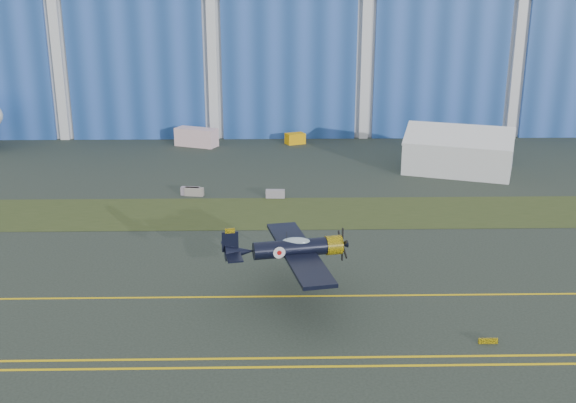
{
  "coord_description": "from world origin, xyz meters",
  "views": [
    {
      "loc": [
        8.79,
        -48.99,
        20.92
      ],
      "look_at": [
        9.89,
        3.54,
        4.46
      ],
      "focal_mm": 42.0,
      "sensor_mm": 36.0,
      "label": 1
    }
  ],
  "objects_px": {
    "tent": "(459,147)",
    "shipping_container": "(196,137)",
    "warbird": "(291,248)",
    "tug": "(295,138)"
  },
  "relations": [
    {
      "from": "warbird",
      "to": "tug",
      "type": "bearing_deg",
      "value": 76.67
    },
    {
      "from": "tug",
      "to": "warbird",
      "type": "bearing_deg",
      "value": -115.14
    },
    {
      "from": "warbird",
      "to": "tent",
      "type": "bearing_deg",
      "value": 47.81
    },
    {
      "from": "warbird",
      "to": "shipping_container",
      "type": "bearing_deg",
      "value": 92.4
    },
    {
      "from": "warbird",
      "to": "tug",
      "type": "distance_m",
      "value": 51.11
    },
    {
      "from": "tug",
      "to": "shipping_container",
      "type": "bearing_deg",
      "value": 161.73
    },
    {
      "from": "tent",
      "to": "shipping_container",
      "type": "bearing_deg",
      "value": 177.54
    },
    {
      "from": "warbird",
      "to": "shipping_container",
      "type": "relative_size",
      "value": 2.33
    },
    {
      "from": "tent",
      "to": "shipping_container",
      "type": "distance_m",
      "value": 36.34
    },
    {
      "from": "tent",
      "to": "shipping_container",
      "type": "relative_size",
      "value": 2.55
    }
  ]
}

